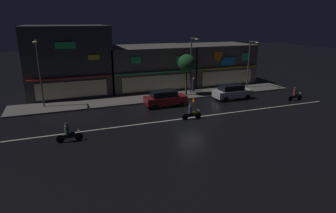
{
  "coord_description": "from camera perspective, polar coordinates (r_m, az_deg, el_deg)",
  "views": [
    {
      "loc": [
        -11.02,
        -22.87,
        8.7
      ],
      "look_at": [
        -2.02,
        0.8,
        1.07
      ],
      "focal_mm": 30.96,
      "sensor_mm": 36.0,
      "label": 1
    }
  ],
  "objects": [
    {
      "name": "ground_plane",
      "position": [
        26.83,
        4.65,
        -2.21
      ],
      "size": [
        140.0,
        140.0,
        0.0
      ],
      "primitive_type": "plane",
      "color": "black"
    },
    {
      "name": "lane_divider_stripe",
      "position": [
        26.83,
        4.65,
        -2.2
      ],
      "size": [
        31.23,
        0.16,
        0.01
      ],
      "primitive_type": "cube",
      "color": "beige",
      "rests_on": "ground"
    },
    {
      "name": "sidewalk_far",
      "position": [
        33.79,
        -1.07,
        1.97
      ],
      "size": [
        32.87,
        3.91,
        0.14
      ],
      "primitive_type": "cube",
      "color": "#5B5954",
      "rests_on": "ground"
    },
    {
      "name": "storefront_left_block",
      "position": [
        38.48,
        -3.95,
        7.75
      ],
      "size": [
        10.76,
        7.5,
        5.4
      ],
      "color": "#56514C",
      "rests_on": "ground"
    },
    {
      "name": "storefront_center_block",
      "position": [
        42.02,
        9.32,
        8.35
      ],
      "size": [
        9.27,
        6.68,
        5.42
      ],
      "color": "#56514C",
      "rests_on": "ground"
    },
    {
      "name": "storefront_right_block",
      "position": [
        37.3,
        -19.09,
        8.65
      ],
      "size": [
        9.41,
        8.71,
        8.05
      ],
      "color": "#383A3F",
      "rests_on": "ground"
    },
    {
      "name": "streetlamp_west",
      "position": [
        31.24,
        -24.05,
        6.94
      ],
      "size": [
        0.44,
        1.64,
        6.74
      ],
      "color": "#47494C",
      "rests_on": "sidewalk_far"
    },
    {
      "name": "streetlamp_mid",
      "position": [
        34.41,
        4.71,
        8.99
      ],
      "size": [
        0.44,
        1.64,
        6.62
      ],
      "color": "#47494C",
      "rests_on": "sidewalk_far"
    },
    {
      "name": "streetlamp_east",
      "position": [
        38.9,
        15.85,
        8.84
      ],
      "size": [
        0.44,
        1.64,
        6.01
      ],
      "color": "#47494C",
      "rests_on": "sidewalk_far"
    },
    {
      "name": "pedestrian_on_sidewalk",
      "position": [
        35.99,
        5.03,
        4.26
      ],
      "size": [
        0.36,
        0.36,
        1.75
      ],
      "rotation": [
        0.0,
        0.0,
        5.54
      ],
      "color": "#232328",
      "rests_on": "sidewalk_far"
    },
    {
      "name": "street_tree",
      "position": [
        33.63,
        3.67,
        8.44
      ],
      "size": [
        2.03,
        2.03,
        4.77
      ],
      "color": "#473323",
      "rests_on": "sidewalk_far"
    },
    {
      "name": "parked_car_near_kerb",
      "position": [
        30.05,
        -0.62,
        1.66
      ],
      "size": [
        4.3,
        1.98,
        1.67
      ],
      "color": "maroon",
      "rests_on": "ground"
    },
    {
      "name": "parked_car_trailing",
      "position": [
        33.53,
        12.51,
        2.86
      ],
      "size": [
        4.3,
        1.98,
        1.67
      ],
      "color": "silver",
      "rests_on": "ground"
    },
    {
      "name": "motorcycle_lead",
      "position": [
        22.62,
        -18.99,
        -5.09
      ],
      "size": [
        1.9,
        0.6,
        1.52
      ],
      "rotation": [
        0.0,
        0.0,
        3.14
      ],
      "color": "black",
      "rests_on": "ground"
    },
    {
      "name": "motorcycle_following",
      "position": [
        26.22,
        4.59,
        -1.21
      ],
      "size": [
        1.9,
        0.6,
        1.52
      ],
      "rotation": [
        0.0,
        0.0,
        3.22
      ],
      "color": "black",
      "rests_on": "ground"
    },
    {
      "name": "motorcycle_opposite_lane",
      "position": [
        35.28,
        23.72,
        2.11
      ],
      "size": [
        1.9,
        0.6,
        1.52
      ],
      "rotation": [
        0.0,
        0.0,
        0.04
      ],
      "color": "black",
      "rests_on": "ground"
    },
    {
      "name": "traffic_cone",
      "position": [
        32.12,
        5.1,
        1.49
      ],
      "size": [
        0.36,
        0.36,
        0.55
      ],
      "primitive_type": "cone",
      "color": "orange",
      "rests_on": "ground"
    }
  ]
}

